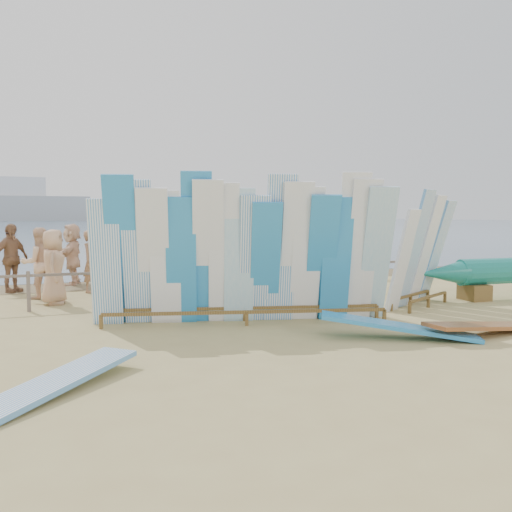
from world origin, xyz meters
name	(u,v)px	position (x,y,z in m)	size (l,w,h in m)	color
ground	(245,324)	(0.00, 0.00, 0.00)	(160.00, 160.00, 0.00)	tan
ocean	(61,223)	(0.00, 128.00, 0.00)	(320.00, 240.00, 0.02)	#455F7B
wet_sand_strip	(168,282)	(0.00, 7.20, 0.00)	(40.00, 2.60, 0.01)	brown
distant_ship	(16,205)	(-12.00, 180.00, 5.31)	(45.00, 8.00, 14.00)	#999EA3
fence	(204,276)	(0.00, 3.00, 0.63)	(12.08, 0.08, 0.90)	#726256
main_surfboard_rack	(246,256)	(0.03, 0.05, 1.33)	(5.89, 2.33, 2.97)	brown
side_surfboard_rack	(421,254)	(4.49, 0.41, 1.23)	(2.43, 1.72, 2.71)	brown
vendor_table	(331,296)	(2.04, 0.23, 0.42)	(1.12, 0.97, 1.25)	brown
flat_board_e	(52,394)	(-3.60, -3.05, 0.00)	(0.56, 2.70, 0.07)	white
flat_board_d	(399,339)	(2.04, -2.17, 0.00)	(0.56, 2.70, 0.07)	#2887CC
flat_board_c	(488,335)	(3.71, -2.49, 0.00)	(0.56, 2.70, 0.07)	#945428
beach_chair_left	(167,288)	(-0.72, 3.95, 0.24)	(0.58, 0.60, 0.82)	#B21326
beach_chair_right	(223,284)	(0.78, 3.86, 0.27)	(0.82, 0.83, 0.94)	#B21326
stroller	(254,277)	(1.84, 4.27, 0.40)	(0.54, 0.75, 0.99)	#B21326
beachgoer_3	(165,262)	(-0.48, 5.27, 0.81)	(1.04, 0.43, 1.62)	tan
beachgoer_5	(235,259)	(1.76, 5.74, 0.80)	(1.48, 0.48, 1.60)	beige
beachgoer_1	(91,261)	(-2.46, 5.59, 0.86)	(0.62, 0.34, 1.71)	#8C6042
beachgoer_6	(244,261)	(1.64, 4.56, 0.82)	(0.80, 0.38, 1.64)	tan
beachgoer_extra_1	(11,258)	(-4.52, 6.38, 0.95)	(1.11, 0.48, 1.90)	#8C6042
beachgoer_11	(72,254)	(-2.87, 7.50, 0.93)	(1.73, 0.56, 1.87)	beige
beachgoer_9	(377,252)	(6.53, 5.23, 0.90)	(1.17, 0.48, 1.81)	tan
beachgoer_7	(261,258)	(2.54, 5.52, 0.80)	(0.58, 0.32, 1.60)	#8C6042
beachgoer_8	(335,256)	(4.47, 4.35, 0.89)	(0.87, 0.42, 1.78)	beige
beachgoer_extra_0	(422,250)	(8.58, 5.52, 0.91)	(1.17, 0.48, 1.81)	tan
beachgoer_0	(54,267)	(-3.46, 3.85, 0.90)	(0.88, 0.42, 1.80)	tan
beachgoer_2	(39,263)	(-3.80, 4.93, 0.91)	(0.88, 0.42, 1.82)	beige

